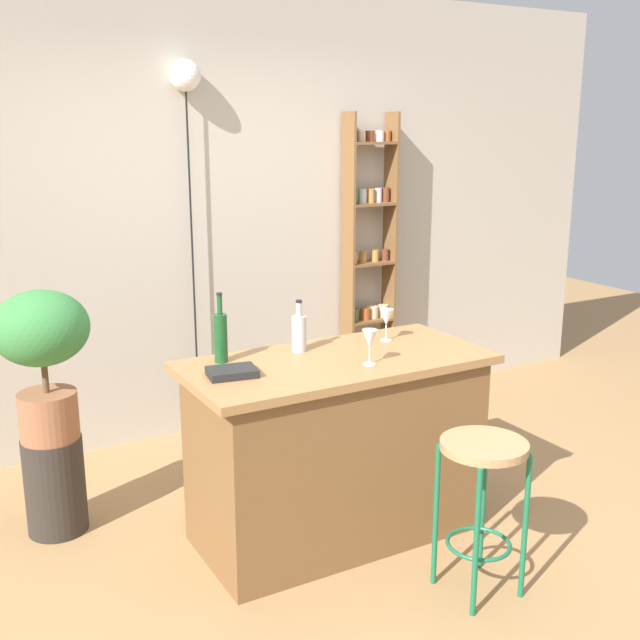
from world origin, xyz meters
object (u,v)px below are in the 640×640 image
at_px(pendant_globe_light, 186,85).
at_px(bottle_spirits_clear, 299,332).
at_px(plant_stool, 55,484).
at_px(wine_glass_center, 386,318).
at_px(bar_stool, 482,480).
at_px(potted_plant, 42,348).
at_px(spice_shelf, 369,264).
at_px(wine_glass_left, 370,340).
at_px(bottle_sauce_amber, 221,336).
at_px(cookbook, 232,372).

bearing_deg(pendant_globe_light, bottle_spirits_clear, -88.59).
distance_m(plant_stool, wine_glass_center, 1.83).
xyz_separation_m(bar_stool, bottle_spirits_clear, (-0.38, 0.91, 0.48)).
bearing_deg(bottle_spirits_clear, plant_stool, 155.02).
bearing_deg(potted_plant, wine_glass_center, -19.89).
relative_size(spice_shelf, wine_glass_center, 12.47).
height_order(potted_plant, pendant_globe_light, pendant_globe_light).
relative_size(potted_plant, bottle_spirits_clear, 2.91).
bearing_deg(plant_stool, bottle_spirits_clear, -24.98).
xyz_separation_m(bottle_spirits_clear, wine_glass_left, (0.18, -0.35, 0.02)).
bearing_deg(spice_shelf, bottle_spirits_clear, -133.64).
relative_size(bottle_sauce_amber, cookbook, 1.55).
bearing_deg(spice_shelf, potted_plant, -161.25).
bearing_deg(bottle_spirits_clear, bottle_sauce_amber, 177.19).
bearing_deg(bottle_sauce_amber, bottle_spirits_clear, -2.81).
bearing_deg(bar_stool, cookbook, 138.69).
xyz_separation_m(plant_stool, bottle_spirits_clear, (1.10, -0.51, 0.75)).
xyz_separation_m(bottle_sauce_amber, pendant_globe_light, (0.36, 1.33, 1.16)).
bearing_deg(potted_plant, wine_glass_left, -34.00).
relative_size(spice_shelf, pendant_globe_light, 0.88).
xyz_separation_m(spice_shelf, wine_glass_left, (-1.07, -1.65, 0.00)).
xyz_separation_m(wine_glass_center, cookbook, (-0.90, -0.14, -0.10)).
distance_m(plant_stool, wine_glass_left, 1.72).
bearing_deg(spice_shelf, bar_stool, -111.24).
bearing_deg(pendant_globe_light, bottle_sauce_amber, -105.28).
xyz_separation_m(plant_stool, cookbook, (0.66, -0.71, 0.68)).
height_order(wine_glass_center, cookbook, wine_glass_center).
bearing_deg(plant_stool, spice_shelf, 18.75).
bearing_deg(plant_stool, bottle_sauce_amber, -35.04).
distance_m(spice_shelf, potted_plant, 2.47).
bearing_deg(bottle_spirits_clear, wine_glass_left, -62.99).
xyz_separation_m(bar_stool, cookbook, (-0.82, 0.72, 0.40)).
bearing_deg(bottle_spirits_clear, spice_shelf, 46.36).
height_order(bar_stool, pendant_globe_light, pendant_globe_light).
bearing_deg(potted_plant, plant_stool, 0.00).
height_order(bottle_sauce_amber, cookbook, bottle_sauce_amber).
bearing_deg(bar_stool, pendant_globe_light, 100.43).
distance_m(wine_glass_center, pendant_globe_light, 1.89).
bearing_deg(wine_glass_left, spice_shelf, 57.17).
distance_m(bar_stool, wine_glass_left, 0.78).
bearing_deg(bar_stool, wine_glass_left, 109.97).
distance_m(spice_shelf, plant_stool, 2.59).
height_order(bar_stool, cookbook, cookbook).
height_order(potted_plant, wine_glass_center, potted_plant).
xyz_separation_m(plant_stool, bottle_sauce_amber, (0.70, -0.49, 0.78)).
height_order(bar_stool, plant_stool, bar_stool).
bearing_deg(wine_glass_center, bottle_spirits_clear, 173.30).
bearing_deg(pendant_globe_light, cookbook, -104.56).
bearing_deg(bar_stool, plant_stool, 136.09).
bearing_deg(wine_glass_center, plant_stool, 160.11).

